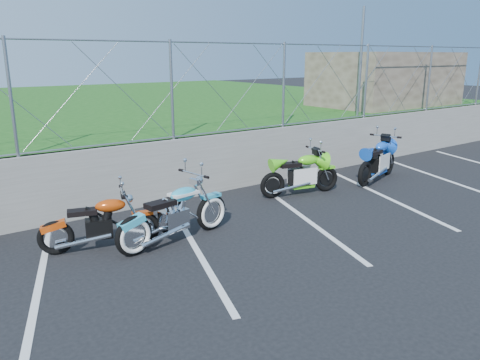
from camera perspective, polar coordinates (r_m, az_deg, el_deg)
ground at (r=6.88m, az=-1.21°, el=-10.78°), size 90.00×90.00×0.00m
retaining_wall at (r=9.59m, az=-13.24°, el=0.42°), size 30.00×0.22×1.30m
grass_field at (r=19.08m, az=-25.16°, el=6.48°), size 30.00×20.00×1.30m
stone_building at (r=17.60m, az=17.35°, el=11.70°), size 5.00×3.00×1.80m
chain_link_fence at (r=9.32m, az=-13.85°, el=10.29°), size 28.00×0.03×2.00m
sign_pole at (r=14.00m, az=14.49°, el=13.70°), size 0.08×0.08×3.00m
parking_lines at (r=8.27m, az=1.69°, el=-6.21°), size 18.29×4.31×0.01m
cruiser_turquoise at (r=7.76m, az=-7.79°, el=-4.35°), size 2.21×0.70×1.10m
naked_orange at (r=7.71m, az=-16.50°, el=-5.30°), size 1.82×0.74×0.94m
sportbike_green at (r=10.37m, az=7.48°, el=0.55°), size 1.92×0.68×1.01m
sportbike_blue at (r=11.97m, az=16.47°, el=2.14°), size 2.02×0.80×1.07m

